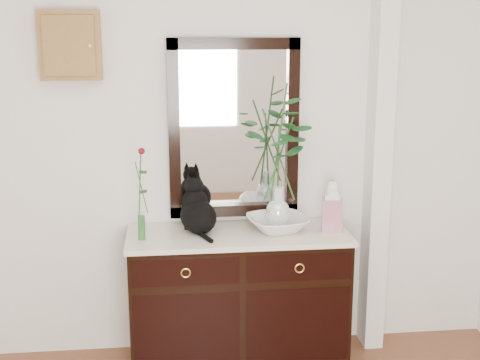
{
  "coord_description": "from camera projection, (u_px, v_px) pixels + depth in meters",
  "views": [
    {
      "loc": [
        -0.32,
        -2.06,
        2.1
      ],
      "look_at": [
        0.1,
        1.63,
        1.2
      ],
      "focal_mm": 50.0,
      "sensor_mm": 36.0,
      "label": 1
    }
  ],
  "objects": [
    {
      "name": "vase_branches",
      "position": [
        279.0,
        156.0,
        3.94
      ],
      "size": [
        0.51,
        0.51,
        0.88
      ],
      "primitive_type": null,
      "rotation": [
        0.0,
        0.0,
        0.25
      ],
      "color": "silver",
      "rests_on": "lotus_bowl"
    },
    {
      "name": "pilaster",
      "position": [
        379.0,
        143.0,
        4.15
      ],
      "size": [
        0.12,
        0.2,
        2.7
      ],
      "primitive_type": "cube",
      "color": "white",
      "rests_on": "ground"
    },
    {
      "name": "key_cabinet",
      "position": [
        70.0,
        45.0,
        3.84
      ],
      "size": [
        0.35,
        0.1,
        0.4
      ],
      "primitive_type": "cube",
      "color": "brown",
      "rests_on": "wall_back"
    },
    {
      "name": "ginger_jar",
      "position": [
        332.0,
        205.0,
        4.02
      ],
      "size": [
        0.14,
        0.14,
        0.31
      ],
      "primitive_type": null,
      "rotation": [
        0.0,
        0.0,
        -0.21
      ],
      "color": "silver",
      "rests_on": "sideboard"
    },
    {
      "name": "wall_back",
      "position": [
        218.0,
        144.0,
        4.11
      ],
      "size": [
        3.6,
        0.04,
        2.7
      ],
      "primitive_type": "cube",
      "color": "white",
      "rests_on": "ground"
    },
    {
      "name": "bud_vase_rose",
      "position": [
        140.0,
        193.0,
        3.82
      ],
      "size": [
        0.08,
        0.08,
        0.55
      ],
      "primitive_type": null,
      "rotation": [
        0.0,
        0.0,
        0.17
      ],
      "color": "#31682C",
      "rests_on": "sideboard"
    },
    {
      "name": "wall_mirror",
      "position": [
        234.0,
        129.0,
        4.09
      ],
      "size": [
        0.8,
        0.06,
        1.1
      ],
      "color": "black",
      "rests_on": "wall_back"
    },
    {
      "name": "lotus_bowl",
      "position": [
        278.0,
        223.0,
        4.04
      ],
      "size": [
        0.42,
        0.42,
        0.09
      ],
      "primitive_type": "imported",
      "rotation": [
        0.0,
        0.0,
        0.2
      ],
      "color": "white",
      "rests_on": "sideboard"
    },
    {
      "name": "sideboard",
      "position": [
        238.0,
        291.0,
        4.09
      ],
      "size": [
        1.33,
        0.52,
        0.82
      ],
      "color": "black",
      "rests_on": "ground"
    },
    {
      "name": "cat",
      "position": [
        198.0,
        206.0,
        3.97
      ],
      "size": [
        0.33,
        0.36,
        0.33
      ],
      "primitive_type": null,
      "rotation": [
        0.0,
        0.0,
        0.38
      ],
      "color": "black",
      "rests_on": "sideboard"
    }
  ]
}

